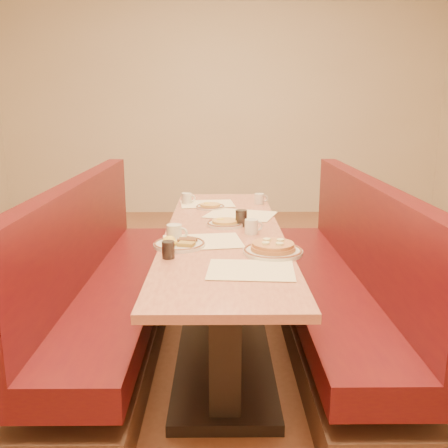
{
  "coord_description": "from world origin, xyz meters",
  "views": [
    {
      "loc": [
        -0.02,
        -2.94,
        1.5
      ],
      "look_at": [
        0.0,
        -0.25,
        0.85
      ],
      "focal_mm": 40.0,
      "sensor_mm": 36.0,
      "label": 1
    }
  ],
  "objects_px": {
    "booth_left": "(107,291)",
    "coffee_mug_c": "(260,199)",
    "booth_right": "(340,290)",
    "coffee_mug_a": "(252,226)",
    "soda_tumbler_mid": "(241,218)",
    "coffee_mug_b": "(175,232)",
    "soda_tumbler_near": "(168,250)",
    "diner_table": "(224,288)",
    "pancake_plate": "(273,249)",
    "eggs_plate": "(179,243)",
    "coffee_mug_d": "(187,198)"
  },
  "relations": [
    {
      "from": "booth_left",
      "to": "coffee_mug_c",
      "type": "relative_size",
      "value": 23.48
    },
    {
      "from": "booth_right",
      "to": "coffee_mug_a",
      "type": "relative_size",
      "value": 22.28
    },
    {
      "from": "coffee_mug_a",
      "to": "booth_left",
      "type": "bearing_deg",
      "value": 159.08
    },
    {
      "from": "booth_right",
      "to": "soda_tumbler_mid",
      "type": "xyz_separation_m",
      "value": [
        -0.62,
        0.12,
        0.44
      ]
    },
    {
      "from": "coffee_mug_b",
      "to": "soda_tumbler_mid",
      "type": "distance_m",
      "value": 0.52
    },
    {
      "from": "booth_left",
      "to": "coffee_mug_b",
      "type": "bearing_deg",
      "value": -27.02
    },
    {
      "from": "coffee_mug_c",
      "to": "soda_tumbler_near",
      "type": "bearing_deg",
      "value": -120.55
    },
    {
      "from": "coffee_mug_c",
      "to": "soda_tumbler_mid",
      "type": "height_order",
      "value": "soda_tumbler_mid"
    },
    {
      "from": "diner_table",
      "to": "soda_tumbler_mid",
      "type": "xyz_separation_m",
      "value": [
        0.11,
        0.12,
        0.43
      ]
    },
    {
      "from": "coffee_mug_b",
      "to": "soda_tumbler_near",
      "type": "relative_size",
      "value": 1.39
    },
    {
      "from": "booth_right",
      "to": "coffee_mug_c",
      "type": "xyz_separation_m",
      "value": [
        -0.45,
        0.82,
        0.43
      ]
    },
    {
      "from": "pancake_plate",
      "to": "eggs_plate",
      "type": "distance_m",
      "value": 0.52
    },
    {
      "from": "coffee_mug_b",
      "to": "soda_tumbler_near",
      "type": "distance_m",
      "value": 0.33
    },
    {
      "from": "coffee_mug_a",
      "to": "coffee_mug_c",
      "type": "height_order",
      "value": "coffee_mug_a"
    },
    {
      "from": "booth_right",
      "to": "soda_tumbler_near",
      "type": "distance_m",
      "value": 1.24
    },
    {
      "from": "coffee_mug_d",
      "to": "coffee_mug_a",
      "type": "bearing_deg",
      "value": -75.99
    },
    {
      "from": "diner_table",
      "to": "pancake_plate",
      "type": "relative_size",
      "value": 8.13
    },
    {
      "from": "coffee_mug_c",
      "to": "coffee_mug_d",
      "type": "xyz_separation_m",
      "value": [
        -0.56,
        0.01,
        0.0
      ]
    },
    {
      "from": "coffee_mug_a",
      "to": "soda_tumbler_mid",
      "type": "relative_size",
      "value": 1.1
    },
    {
      "from": "eggs_plate",
      "to": "soda_tumbler_mid",
      "type": "xyz_separation_m",
      "value": [
        0.36,
        0.47,
        0.03
      ]
    },
    {
      "from": "coffee_mug_c",
      "to": "coffee_mug_d",
      "type": "relative_size",
      "value": 0.98
    },
    {
      "from": "soda_tumbler_near",
      "to": "diner_table",
      "type": "bearing_deg",
      "value": 63.44
    },
    {
      "from": "eggs_plate",
      "to": "coffee_mug_c",
      "type": "height_order",
      "value": "coffee_mug_c"
    },
    {
      "from": "booth_left",
      "to": "coffee_mug_a",
      "type": "bearing_deg",
      "value": -4.99
    },
    {
      "from": "diner_table",
      "to": "soda_tumbler_mid",
      "type": "height_order",
      "value": "soda_tumbler_mid"
    },
    {
      "from": "coffee_mug_b",
      "to": "coffee_mug_d",
      "type": "xyz_separation_m",
      "value": [
        -0.0,
        1.07,
        -0.01
      ]
    },
    {
      "from": "soda_tumbler_mid",
      "to": "soda_tumbler_near",
      "type": "bearing_deg",
      "value": -120.09
    },
    {
      "from": "booth_left",
      "to": "coffee_mug_c",
      "type": "bearing_deg",
      "value": 38.93
    },
    {
      "from": "booth_left",
      "to": "coffee_mug_d",
      "type": "xyz_separation_m",
      "value": [
        0.46,
        0.83,
        0.43
      ]
    },
    {
      "from": "eggs_plate",
      "to": "coffee_mug_c",
      "type": "xyz_separation_m",
      "value": [
        0.53,
        1.17,
        0.02
      ]
    },
    {
      "from": "coffee_mug_a",
      "to": "soda_tumbler_near",
      "type": "bearing_deg",
      "value": -148.8
    },
    {
      "from": "booth_right",
      "to": "coffee_mug_d",
      "type": "distance_m",
      "value": 1.38
    },
    {
      "from": "coffee_mug_a",
      "to": "coffee_mug_d",
      "type": "xyz_separation_m",
      "value": [
        -0.44,
        0.91,
        -0.0
      ]
    },
    {
      "from": "coffee_mug_b",
      "to": "coffee_mug_d",
      "type": "relative_size",
      "value": 1.12
    },
    {
      "from": "coffee_mug_d",
      "to": "booth_right",
      "type": "bearing_deg",
      "value": -51.49
    },
    {
      "from": "soda_tumbler_mid",
      "to": "coffee_mug_d",
      "type": "bearing_deg",
      "value": 118.45
    },
    {
      "from": "coffee_mug_a",
      "to": "coffee_mug_c",
      "type": "xyz_separation_m",
      "value": [
        0.12,
        0.9,
        -0.0
      ]
    },
    {
      "from": "booth_right",
      "to": "soda_tumbler_mid",
      "type": "bearing_deg",
      "value": 169.41
    },
    {
      "from": "diner_table",
      "to": "booth_right",
      "type": "xyz_separation_m",
      "value": [
        0.73,
        0.0,
        -0.01
      ]
    },
    {
      "from": "eggs_plate",
      "to": "pancake_plate",
      "type": "bearing_deg",
      "value": -15.44
    },
    {
      "from": "coffee_mug_c",
      "to": "soda_tumbler_mid",
      "type": "distance_m",
      "value": 0.72
    },
    {
      "from": "eggs_plate",
      "to": "coffee_mug_b",
      "type": "xyz_separation_m",
      "value": [
        -0.03,
        0.12,
        0.03
      ]
    },
    {
      "from": "booth_left",
      "to": "pancake_plate",
      "type": "xyz_separation_m",
      "value": [
        0.98,
        -0.49,
        0.41
      ]
    },
    {
      "from": "eggs_plate",
      "to": "coffee_mug_d",
      "type": "xyz_separation_m",
      "value": [
        -0.03,
        1.18,
        0.03
      ]
    },
    {
      "from": "diner_table",
      "to": "coffee_mug_b",
      "type": "xyz_separation_m",
      "value": [
        -0.28,
        -0.23,
        0.42
      ]
    },
    {
      "from": "soda_tumbler_mid",
      "to": "coffee_mug_c",
      "type": "bearing_deg",
      "value": 76.33
    },
    {
      "from": "booth_right",
      "to": "eggs_plate",
      "type": "height_order",
      "value": "booth_right"
    },
    {
      "from": "booth_right",
      "to": "pancake_plate",
      "type": "xyz_separation_m",
      "value": [
        -0.48,
        -0.49,
        0.41
      ]
    },
    {
      "from": "diner_table",
      "to": "coffee_mug_a",
      "type": "relative_size",
      "value": 22.28
    },
    {
      "from": "booth_left",
      "to": "coffee_mug_a",
      "type": "relative_size",
      "value": 22.28
    }
  ]
}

